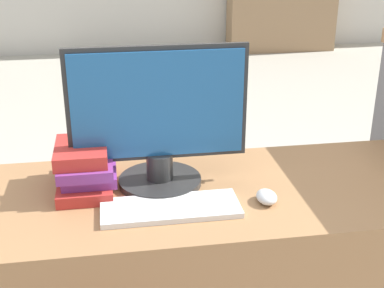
# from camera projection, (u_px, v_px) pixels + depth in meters

# --- Properties ---
(monitor) EXTENTS (0.53, 0.25, 0.43)m
(monitor) POSITION_uv_depth(u_px,v_px,m) (158.00, 121.00, 1.56)
(monitor) COLOR #282828
(monitor) RESTS_ON desk
(keyboard) EXTENTS (0.39, 0.15, 0.02)m
(keyboard) POSITION_uv_depth(u_px,v_px,m) (170.00, 208.00, 1.48)
(keyboard) COLOR white
(keyboard) RESTS_ON desk
(mouse) EXTENTS (0.06, 0.08, 0.03)m
(mouse) POSITION_uv_depth(u_px,v_px,m) (267.00, 197.00, 1.52)
(mouse) COLOR silver
(mouse) RESTS_ON desk
(book_stack) EXTENTS (0.17, 0.27, 0.14)m
(book_stack) POSITION_uv_depth(u_px,v_px,m) (85.00, 167.00, 1.59)
(book_stack) COLOR #B72D28
(book_stack) RESTS_ON desk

